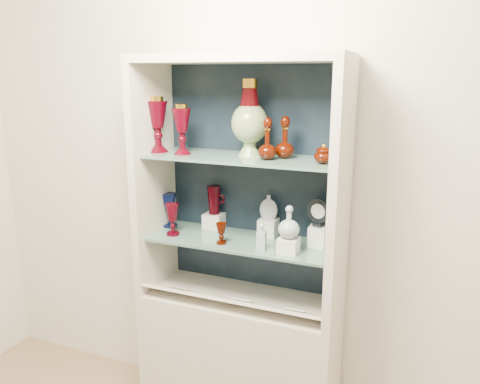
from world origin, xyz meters
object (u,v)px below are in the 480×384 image
at_px(ruby_pitcher, 214,200).
at_px(ruby_goblet_tall, 172,219).
at_px(cobalt_goblet, 169,210).
at_px(ruby_goblet_small, 221,233).
at_px(clear_square_bottle, 261,236).
at_px(pedestal_lamp_left, 158,124).
at_px(ruby_decanter_a, 267,136).
at_px(clear_round_decanter, 289,223).
at_px(enamel_urn, 250,118).
at_px(cameo_medallion, 319,212).
at_px(lidded_bowl, 323,154).
at_px(ruby_decanter_b, 285,136).
at_px(pedestal_lamp_right, 182,129).
at_px(flat_flask, 269,207).

bearing_deg(ruby_pitcher, ruby_goblet_tall, -131.06).
distance_m(cobalt_goblet, ruby_goblet_small, 0.40).
relative_size(ruby_goblet_tall, clear_square_bottle, 1.33).
bearing_deg(pedestal_lamp_left, ruby_decanter_a, -0.73).
bearing_deg(ruby_goblet_tall, clear_square_bottle, -2.14).
height_order(pedestal_lamp_left, clear_round_decanter, pedestal_lamp_left).
relative_size(enamel_urn, cobalt_goblet, 1.97).
bearing_deg(cobalt_goblet, ruby_goblet_small, -20.94).
distance_m(ruby_goblet_small, clear_round_decanter, 0.35).
xyz_separation_m(enamel_urn, cobalt_goblet, (-0.47, 0.02, -0.51)).
bearing_deg(ruby_goblet_small, clear_round_decanter, 1.25).
relative_size(pedestal_lamp_left, ruby_goblet_tall, 1.68).
bearing_deg(clear_square_bottle, cameo_medallion, 29.03).
relative_size(enamel_urn, lidded_bowl, 4.02).
bearing_deg(enamel_urn, ruby_decanter_b, -1.52).
height_order(pedestal_lamp_right, ruby_decanter_b, pedestal_lamp_right).
height_order(pedestal_lamp_left, flat_flask, pedestal_lamp_left).
relative_size(pedestal_lamp_right, ruby_goblet_tall, 1.48).
relative_size(ruby_decanter_b, clear_round_decanter, 1.40).
relative_size(ruby_goblet_small, flat_flask, 0.80).
relative_size(ruby_decanter_a, clear_square_bottle, 1.75).
xyz_separation_m(pedestal_lamp_right, cameo_medallion, (0.67, 0.09, -0.37)).
distance_m(enamel_urn, lidded_bowl, 0.40).
xyz_separation_m(lidded_bowl, ruby_pitcher, (-0.60, 0.16, -0.31)).
xyz_separation_m(lidded_bowl, cobalt_goblet, (-0.84, 0.09, -0.37)).
distance_m(ruby_decanter_a, cameo_medallion, 0.43).
relative_size(ruby_goblet_small, clear_round_decanter, 0.70).
xyz_separation_m(ruby_decanter_b, ruby_pitcher, (-0.41, 0.09, -0.37)).
xyz_separation_m(pedestal_lamp_left, ruby_goblet_tall, (0.09, -0.03, -0.48)).
distance_m(ruby_goblet_small, ruby_pitcher, 0.27).
relative_size(pedestal_lamp_left, clear_square_bottle, 2.24).
bearing_deg(ruby_goblet_small, lidded_bowl, 5.87).
bearing_deg(enamel_urn, ruby_decanter_a, -31.95).
xyz_separation_m(ruby_goblet_small, flat_flask, (0.17, 0.19, 0.10)).
height_order(cobalt_goblet, ruby_goblet_small, cobalt_goblet).
relative_size(clear_square_bottle, cameo_medallion, 0.88).
bearing_deg(clear_square_bottle, cobalt_goblet, 166.74).
xyz_separation_m(pedestal_lamp_left, ruby_goblet_small, (0.37, -0.06, -0.51)).
bearing_deg(lidded_bowl, ruby_goblet_small, -174.13).
bearing_deg(ruby_goblet_tall, enamel_urn, 14.53).
distance_m(enamel_urn, ruby_decanter_b, 0.19).
bearing_deg(clear_round_decanter, ruby_decanter_b, 118.96).
height_order(ruby_decanter_b, clear_square_bottle, ruby_decanter_b).
bearing_deg(cobalt_goblet, clear_square_bottle, -13.26).
distance_m(enamel_urn, cameo_medallion, 0.55).
xyz_separation_m(ruby_goblet_tall, flat_flask, (0.46, 0.17, 0.07)).
distance_m(lidded_bowl, ruby_goblet_small, 0.63).
height_order(ruby_decanter_a, clear_square_bottle, ruby_decanter_a).
xyz_separation_m(enamel_urn, ruby_pitcher, (-0.23, 0.08, -0.45)).
distance_m(lidded_bowl, clear_square_bottle, 0.48).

